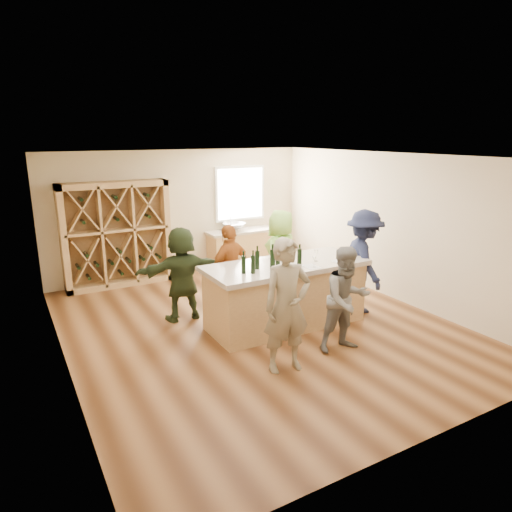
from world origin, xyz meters
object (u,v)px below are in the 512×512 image
person_far_right (281,256)px  wine_bottle_e (278,260)px  sink (234,227)px  wine_rack (117,235)px  wine_bottle_a (244,265)px  wine_bottle_b (253,264)px  person_near_right (347,300)px  person_far_mid (230,270)px  person_far_left (182,274)px  wine_bottle_c (257,260)px  wine_bottle_f (299,258)px  wine_bottle_d (273,260)px  tasting_counter_base (286,296)px  person_near_left (287,306)px  person_server (363,261)px

person_far_right → wine_bottle_e: bearing=30.0°
sink → wine_rack: bearing=178.5°
wine_bottle_a → wine_bottle_b: size_ratio=0.96×
wine_bottle_e → person_near_right: (0.54, -1.04, -0.42)m
person_far_mid → person_far_left: size_ratio=0.99×
wine_bottle_c → person_far_left: bearing=126.7°
wine_bottle_f → wine_bottle_d: bearing=169.7°
person_far_mid → tasting_counter_base: bearing=102.4°
wine_rack → wine_bottle_c: 3.79m
wine_bottle_e → person_far_left: size_ratio=0.17×
tasting_counter_base → person_near_left: 1.58m
sink → person_far_left: bearing=-133.1°
person_near_left → wine_bottle_b: bearing=94.0°
person_server → person_far_left: (-2.98, 1.22, -0.11)m
sink → person_near_right: person_near_right is taller
person_server → person_far_left: person_server is taller
wine_bottle_b → person_far_mid: bearing=81.1°
person_near_left → wine_bottle_c: bearing=86.6°
wine_bottle_b → wine_bottle_d: (0.35, 0.01, 0.03)m
wine_bottle_b → person_server: size_ratio=0.15×
sink → wine_bottle_a: wine_bottle_a is taller
wine_rack → wine_bottle_b: wine_rack is taller
person_server → wine_rack: bearing=64.1°
wine_bottle_e → person_far_right: bearing=55.7°
wine_bottle_d → person_far_right: bearing=52.7°
person_server → wine_bottle_c: bearing=107.7°
wine_bottle_c → person_server: (2.14, -0.09, -0.30)m
person_far_mid → person_far_right: person_far_right is taller
wine_rack → person_server: (3.50, -3.62, -0.17)m
wine_bottle_f → wine_rack: bearing=117.8°
wine_bottle_c → person_far_left: size_ratio=0.18×
wine_rack → wine_bottle_f: wine_rack is taller
wine_rack → wine_bottle_e: (1.66, -3.66, 0.12)m
wine_rack → person_far_mid: 2.91m
sink → person_far_right: 2.40m
person_far_right → wine_bottle_f: size_ratio=5.90×
wine_rack → wine_bottle_f: size_ratio=7.33×
wine_bottle_d → wine_rack: bearing=112.6°
sink → tasting_counter_base: bearing=-102.5°
wine_bottle_a → person_server: size_ratio=0.15×
person_server → person_near_left: bearing=135.7°
person_near_left → wine_bottle_f: 1.35m
person_far_left → person_far_mid: bearing=172.8°
wine_bottle_b → wine_bottle_f: 0.80m
sink → wine_bottle_e: size_ratio=1.94×
wine_bottle_b → person_near_left: size_ratio=0.15×
wine_bottle_a → person_server: bearing=0.4°
wine_bottle_a → person_near_right: person_near_right is taller
wine_bottle_c → person_near_right: person_near_right is taller
sink → person_server: person_server is taller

